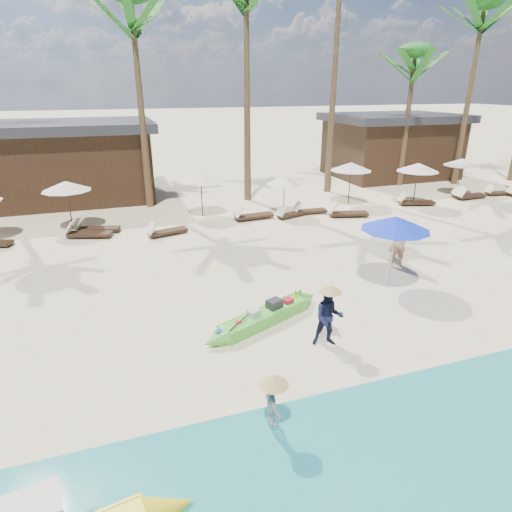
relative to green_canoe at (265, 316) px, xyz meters
name	(u,v)px	position (x,y,z in m)	size (l,w,h in m)	color
ground	(327,325)	(1.57, -0.69, -0.20)	(240.00, 240.00, 0.00)	beige
wet_sand_strip	(461,469)	(1.57, -5.69, -0.19)	(240.00, 4.50, 0.01)	tan
green_canoe	(265,316)	(0.00, 0.00, 0.00)	(4.33, 2.07, 0.58)	#50C13A
tourist	(398,242)	(5.87, 2.26, 0.72)	(0.67, 0.44, 1.84)	tan
vendor_green	(329,317)	(1.15, -1.51, 0.58)	(0.75, 0.59, 1.55)	#141838
vendor_yellow	(273,403)	(-1.21, -3.85, 0.47)	(0.63, 0.36, 0.97)	gray
blue_umbrella	(396,223)	(4.73, 1.02, 1.92)	(2.18, 2.18, 2.34)	#99999E
resort_parasol_4	(66,186)	(-5.57, 10.78, 1.78)	(2.13, 2.13, 2.20)	#372516
lounger_4_left	(86,233)	(-4.91, 9.21, 0.02)	(2.03, 1.13, 0.66)	#372516
lounger_4_right	(96,228)	(-4.54, 9.81, 0.02)	(1.95, 0.99, 0.64)	#372516
resort_parasol_5	(201,177)	(0.58, 11.04, 1.75)	(2.10, 2.10, 2.16)	#372516
lounger_5_left	(165,231)	(-1.65, 8.41, 0.01)	(1.86, 0.98, 0.60)	#372516
resort_parasol_6	(284,181)	(4.55, 9.84, 1.53)	(1.86, 1.86, 1.92)	#372516
lounger_6_left	(251,215)	(2.69, 9.47, 0.03)	(2.02, 0.76, 0.67)	#372516
lounger_6_right	(290,214)	(4.62, 9.20, -0.01)	(1.73, 0.98, 0.56)	#372516
resort_parasol_7	(351,167)	(8.75, 10.63, 1.86)	(2.22, 2.22, 2.28)	#372516
lounger_7_left	(308,210)	(5.76, 9.48, 0.00)	(1.77, 0.63, 0.59)	#372516
lounger_7_right	(346,212)	(7.33, 8.41, 0.03)	(2.08, 1.10, 0.68)	#372516
resort_parasol_8	(418,167)	(12.00, 9.25, 1.87)	(2.23, 2.23, 2.30)	#372516
lounger_8_left	(414,201)	(12.01, 9.18, 0.03)	(2.08, 1.17, 0.68)	#372516
resort_parasol_9	(462,162)	(16.15, 10.53, 1.73)	(2.07, 2.07, 2.13)	#372516
lounger_9_left	(466,194)	(15.96, 9.58, 0.01)	(1.89, 1.08, 0.61)	#372516
lounger_9_right	(469,195)	(15.92, 9.36, 0.03)	(2.03, 0.73, 0.68)	#372516
lounger_10_left	(498,192)	(18.27, 9.52, 0.00)	(1.81, 0.72, 0.60)	#372516
palm_3	(134,30)	(-1.79, 13.58, 8.38)	(2.08, 2.08, 10.52)	brown
palm_4	(246,14)	(3.72, 13.32, 9.25)	(2.08, 2.08, 11.70)	brown
palm_6	(413,69)	(14.41, 13.83, 6.86)	(2.08, 2.08, 8.51)	brown
palm_7	(480,34)	(18.14, 12.99, 8.80)	(2.08, 2.08, 11.08)	brown
pavilion_west	(57,161)	(-6.43, 16.81, 1.99)	(10.80, 6.60, 4.30)	#372516
pavilion_east	(391,145)	(15.57, 16.81, 2.00)	(8.80, 6.60, 4.30)	#372516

